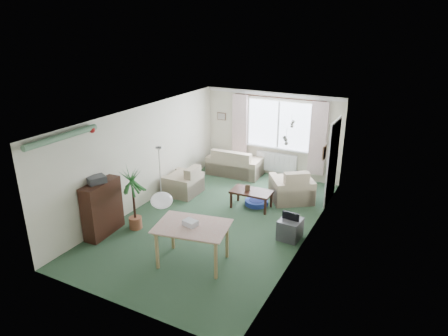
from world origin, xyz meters
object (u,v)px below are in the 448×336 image
at_px(bookshelf, 102,208).
at_px(houseplant, 134,199).
at_px(armchair_corner, 292,184).
at_px(pet_bed, 257,202).
at_px(dining_table, 193,245).
at_px(tv_cube, 290,229).
at_px(sofa, 235,161).
at_px(coffee_table, 251,199).
at_px(armchair_left, 183,180).

bearing_deg(bookshelf, houseplant, 43.41).
distance_m(armchair_corner, bookshelf, 4.53).
distance_m(houseplant, pet_bed, 3.02).
bearing_deg(bookshelf, dining_table, -5.91).
bearing_deg(tv_cube, pet_bed, 140.05).
xyz_separation_m(armchair_corner, pet_bed, (-0.66, -0.65, -0.37)).
height_order(sofa, armchair_corner, armchair_corner).
bearing_deg(pet_bed, dining_table, -91.42).
relative_size(sofa, armchair_corner, 1.61).
xyz_separation_m(bookshelf, pet_bed, (2.30, 2.77, -0.52)).
relative_size(bookshelf, dining_table, 0.96).
bearing_deg(houseplant, dining_table, -16.96).
distance_m(bookshelf, pet_bed, 3.64).
height_order(coffee_table, tv_cube, coffee_table).
height_order(bookshelf, pet_bed, bookshelf).
relative_size(armchair_left, bookshelf, 0.74).
distance_m(sofa, armchair_left, 1.96).
bearing_deg(pet_bed, houseplant, -129.16).
xyz_separation_m(armchair_left, houseplant, (0.10, -2.03, 0.31)).
bearing_deg(tv_cube, armchair_corner, 111.14).
relative_size(houseplant, tv_cube, 2.95).
height_order(armchair_left, pet_bed, armchair_left).
bearing_deg(armchair_corner, pet_bed, 10.08).
distance_m(armchair_corner, pet_bed, 1.00).
xyz_separation_m(armchair_corner, tv_cube, (0.58, -1.82, -0.22)).
xyz_separation_m(bookshelf, tv_cube, (3.54, 1.60, -0.37)).
distance_m(bookshelf, dining_table, 2.24).
relative_size(armchair_corner, coffee_table, 1.00).
relative_size(armchair_left, houseplant, 0.62).
bearing_deg(pet_bed, sofa, 130.35).
xyz_separation_m(coffee_table, pet_bed, (0.05, 0.21, -0.16)).
xyz_separation_m(sofa, bookshelf, (-0.93, -4.38, 0.19)).
distance_m(sofa, pet_bed, 2.14).
bearing_deg(armchair_left, bookshelf, -8.29).
bearing_deg(houseplant, pet_bed, 50.84).
relative_size(armchair_corner, houseplant, 0.69).
height_order(armchair_corner, tv_cube, armchair_corner).
distance_m(sofa, houseplant, 3.95).
relative_size(sofa, armchair_left, 1.81).
distance_m(armchair_corner, coffee_table, 1.14).
xyz_separation_m(sofa, tv_cube, (2.61, -2.78, -0.17)).
bearing_deg(coffee_table, bookshelf, -131.34).
distance_m(sofa, armchair_corner, 2.24).
bearing_deg(coffee_table, sofa, 125.84).
height_order(armchair_left, tv_cube, armchair_left).
relative_size(coffee_table, tv_cube, 2.05).
height_order(bookshelf, houseplant, houseplant).
relative_size(coffee_table, dining_table, 0.80).
height_order(sofa, pet_bed, sofa).
distance_m(coffee_table, tv_cube, 1.61).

